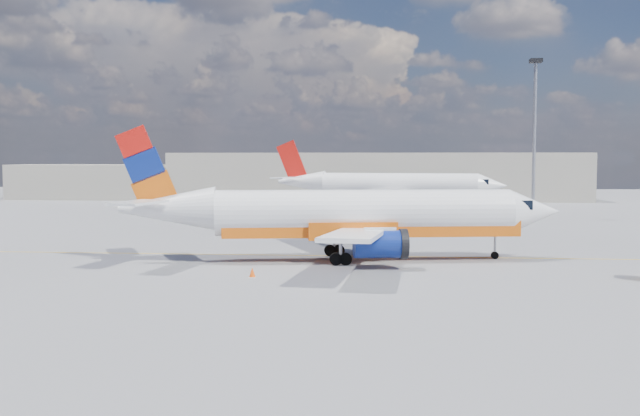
{
  "coord_description": "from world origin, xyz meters",
  "views": [
    {
      "loc": [
        6.49,
        -48.31,
        7.09
      ],
      "look_at": [
        1.85,
        2.81,
        3.5
      ],
      "focal_mm": 40.0,
      "sensor_mm": 36.0,
      "label": 1
    }
  ],
  "objects": [
    {
      "name": "ground",
      "position": [
        0.0,
        0.0,
        0.0
      ],
      "size": [
        240.0,
        240.0,
        0.0
      ],
      "primitive_type": "plane",
      "color": "slate",
      "rests_on": "ground"
    },
    {
      "name": "main_jet",
      "position": [
        4.13,
        0.79,
        3.14
      ],
      "size": [
        31.16,
        24.24,
        9.41
      ],
      "rotation": [
        0.0,
        0.0,
        0.16
      ],
      "color": "white",
      "rests_on": "ground"
    },
    {
      "name": "terminal_annex",
      "position": [
        -45.0,
        72.0,
        3.0
      ],
      "size": [
        26.0,
        10.0,
        6.0
      ],
      "primitive_type": "cube",
      "color": "#B7AE9D",
      "rests_on": "ground"
    },
    {
      "name": "traffic_cone",
      "position": [
        -1.32,
        -6.88,
        0.3
      ],
      "size": [
        0.44,
        0.44,
        0.61
      ],
      "color": "white",
      "rests_on": "ground"
    },
    {
      "name": "terminal_main",
      "position": [
        5.0,
        75.0,
        4.0
      ],
      "size": [
        70.0,
        14.0,
        8.0
      ],
      "primitive_type": "cube",
      "color": "#B7AE9D",
      "rests_on": "ground"
    },
    {
      "name": "floodlight_mast",
      "position": [
        23.74,
        36.32,
        11.09
      ],
      "size": [
        1.35,
        1.35,
        18.51
      ],
      "color": "#96969E",
      "rests_on": "ground"
    },
    {
      "name": "taxi_line",
      "position": [
        0.0,
        3.0,
        0.01
      ],
      "size": [
        70.0,
        0.15,
        0.01
      ],
      "primitive_type": "cube",
      "color": "yellow",
      "rests_on": "ground"
    },
    {
      "name": "second_jet",
      "position": [
        7.54,
        50.04,
        3.23
      ],
      "size": [
        32.01,
        25.05,
        9.68
      ],
      "rotation": [
        0.0,
        0.0,
        -0.14
      ],
      "color": "white",
      "rests_on": "ground"
    }
  ]
}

